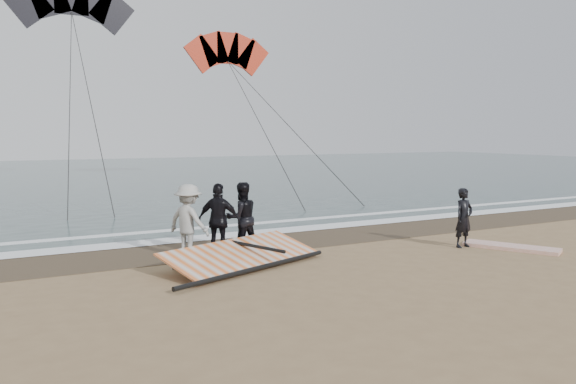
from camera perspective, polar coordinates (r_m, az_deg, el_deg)
name	(u,v)px	position (r m, az deg, el deg)	size (l,w,h in m)	color
ground	(401,271)	(13.16, 11.37, -7.89)	(120.00, 120.00, 0.00)	#8C704C
sea	(117,175)	(43.76, -16.96, 1.67)	(120.00, 54.00, 0.02)	#233838
wet_sand	(304,238)	(16.81, 1.64, -4.71)	(120.00, 2.80, 0.01)	#4C3D2B
foam_near	(283,230)	(18.02, -0.54, -3.91)	(120.00, 0.90, 0.01)	white
foam_far	(260,223)	(19.52, -2.82, -3.15)	(120.00, 0.45, 0.01)	white
man_main	(464,218)	(16.14, 17.43, -2.52)	(0.60, 0.39, 1.64)	black
board_white	(511,247)	(16.46, 21.70, -5.22)	(0.69, 2.46, 0.10)	white
board_cream	(255,245)	(15.53, -3.42, -5.45)	(0.64, 2.41, 0.10)	beige
trio_cluster	(214,220)	(14.42, -7.54, -2.82)	(2.47, 1.52, 1.88)	black
sail_rig	(238,257)	(13.50, -5.12, -6.59)	(4.31, 3.02, 0.51)	black
kite_red	(228,56)	(37.41, -6.11, 13.57)	(6.30, 7.80, 17.43)	red
kite_dark	(71,8)	(36.71, -21.14, 17.00)	(8.29, 7.53, 18.04)	black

